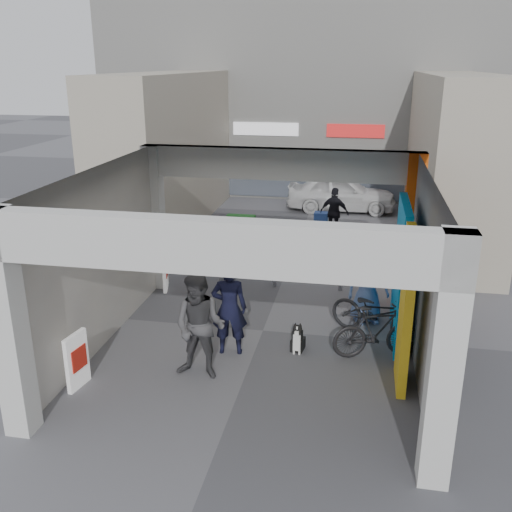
% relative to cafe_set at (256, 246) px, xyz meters
% --- Properties ---
extents(ground, '(90.00, 90.00, 0.00)m').
position_rel_cafe_set_xyz_m(ground, '(1.04, -4.74, -0.30)').
color(ground, '#5A5A5F').
rests_on(ground, ground).
extents(arcade_canopy, '(6.40, 6.45, 6.40)m').
position_rel_cafe_set_xyz_m(arcade_canopy, '(1.58, -5.56, 2.01)').
color(arcade_canopy, beige).
rests_on(arcade_canopy, ground).
extents(far_building, '(18.00, 4.08, 8.00)m').
position_rel_cafe_set_xyz_m(far_building, '(1.04, 9.25, 3.69)').
color(far_building, silver).
rests_on(far_building, ground).
extents(plaza_bldg_left, '(2.00, 9.00, 5.00)m').
position_rel_cafe_set_xyz_m(plaza_bldg_left, '(-3.46, 2.76, 2.20)').
color(plaza_bldg_left, '#A29887').
rests_on(plaza_bldg_left, ground).
extents(plaza_bldg_right, '(2.00, 9.00, 5.00)m').
position_rel_cafe_set_xyz_m(plaza_bldg_right, '(5.54, 2.76, 2.20)').
color(plaza_bldg_right, '#A29887').
rests_on(plaza_bldg_right, ground).
extents(bollard_left, '(0.09, 0.09, 0.84)m').
position_rel_cafe_set_xyz_m(bollard_left, '(-0.41, -2.50, 0.13)').
color(bollard_left, gray).
rests_on(bollard_left, ground).
extents(bollard_center, '(0.09, 0.09, 0.91)m').
position_rel_cafe_set_xyz_m(bollard_center, '(0.90, -2.24, 0.16)').
color(bollard_center, gray).
rests_on(bollard_center, ground).
extents(bollard_right, '(0.09, 0.09, 0.81)m').
position_rel_cafe_set_xyz_m(bollard_right, '(2.53, -2.21, 0.11)').
color(bollard_right, gray).
rests_on(bollard_right, ground).
extents(advert_board_near, '(0.17, 0.56, 1.00)m').
position_rel_cafe_set_xyz_m(advert_board_near, '(-1.70, -7.45, 0.21)').
color(advert_board_near, white).
rests_on(advert_board_near, ground).
extents(advert_board_far, '(0.22, 0.55, 1.00)m').
position_rel_cafe_set_xyz_m(advert_board_far, '(-1.70, -2.93, 0.21)').
color(advert_board_far, white).
rests_on(advert_board_far, ground).
extents(cafe_set, '(1.38, 1.12, 0.84)m').
position_rel_cafe_set_xyz_m(cafe_set, '(0.00, 0.00, 0.00)').
color(cafe_set, '#AAAAB0').
rests_on(cafe_set, ground).
extents(produce_stand, '(1.08, 0.59, 0.71)m').
position_rel_cafe_set_xyz_m(produce_stand, '(-0.81, 1.61, -0.01)').
color(produce_stand, black).
rests_on(produce_stand, ground).
extents(crate_stack, '(0.46, 0.37, 0.56)m').
position_rel_cafe_set_xyz_m(crate_stack, '(1.63, 3.18, -0.02)').
color(crate_stack, '#1D611B').
rests_on(crate_stack, ground).
extents(border_collie, '(0.23, 0.45, 0.63)m').
position_rel_cafe_set_xyz_m(border_collie, '(1.85, -5.51, -0.05)').
color(border_collie, black).
rests_on(border_collie, ground).
extents(man_with_dog, '(0.74, 0.54, 1.85)m').
position_rel_cafe_set_xyz_m(man_with_dog, '(0.57, -5.77, 0.63)').
color(man_with_dog, black).
rests_on(man_with_dog, ground).
extents(man_back_turned, '(1.00, 0.81, 1.94)m').
position_rel_cafe_set_xyz_m(man_back_turned, '(0.27, -6.71, 0.67)').
color(man_back_turned, '#414144').
rests_on(man_back_turned, ground).
extents(man_elderly, '(1.02, 0.81, 1.82)m').
position_rel_cafe_set_xyz_m(man_elderly, '(3.15, -3.85, 0.61)').
color(man_elderly, '#5D7AB6').
rests_on(man_elderly, ground).
extents(man_crates, '(1.00, 0.62, 1.59)m').
position_rel_cafe_set_xyz_m(man_crates, '(2.10, 2.32, 0.50)').
color(man_crates, black).
rests_on(man_crates, ground).
extents(bicycle_front, '(2.08, 1.47, 1.04)m').
position_rel_cafe_set_xyz_m(bicycle_front, '(3.34, -4.56, 0.22)').
color(bicycle_front, black).
rests_on(bicycle_front, ground).
extents(bicycle_rear, '(1.78, 1.00, 1.03)m').
position_rel_cafe_set_xyz_m(bicycle_rear, '(3.34, -5.40, 0.22)').
color(bicycle_rear, black).
rests_on(bicycle_rear, ground).
extents(white_van, '(4.03, 1.70, 1.36)m').
position_rel_cafe_set_xyz_m(white_van, '(2.16, 5.75, 0.38)').
color(white_van, white).
rests_on(white_van, ground).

